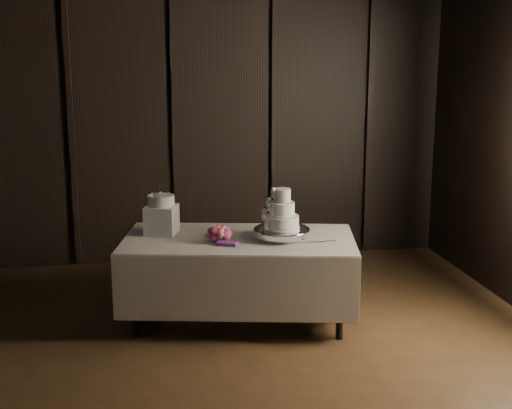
% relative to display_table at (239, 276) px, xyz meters
% --- Properties ---
extents(room, '(6.08, 7.08, 3.08)m').
position_rel_display_table_xyz_m(room, '(-0.43, -1.57, 1.08)').
color(room, black).
rests_on(room, ground).
extents(display_table, '(2.15, 1.40, 0.76)m').
position_rel_display_table_xyz_m(display_table, '(0.00, 0.00, 0.00)').
color(display_table, beige).
rests_on(display_table, ground).
extents(cake_stand, '(0.58, 0.58, 0.09)m').
position_rel_display_table_xyz_m(cake_stand, '(0.36, -0.09, 0.39)').
color(cake_stand, silver).
rests_on(cake_stand, display_table).
extents(wedding_cake, '(0.32, 0.29, 0.35)m').
position_rel_display_table_xyz_m(wedding_cake, '(0.33, -0.11, 0.57)').
color(wedding_cake, white).
rests_on(wedding_cake, cake_stand).
extents(bouquet, '(0.40, 0.45, 0.18)m').
position_rel_display_table_xyz_m(bouquet, '(-0.18, -0.09, 0.40)').
color(bouquet, '#DF5971').
rests_on(bouquet, display_table).
extents(box_pedestal, '(0.33, 0.33, 0.25)m').
position_rel_display_table_xyz_m(box_pedestal, '(-0.65, 0.26, 0.47)').
color(box_pedestal, white).
rests_on(box_pedestal, display_table).
extents(small_cake, '(0.24, 0.24, 0.09)m').
position_rel_display_table_xyz_m(small_cake, '(-0.65, 0.26, 0.64)').
color(small_cake, white).
rests_on(small_cake, box_pedestal).
extents(cake_knife, '(0.37, 0.04, 0.01)m').
position_rel_display_table_xyz_m(cake_knife, '(0.56, -0.26, 0.35)').
color(cake_knife, silver).
rests_on(cake_knife, display_table).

